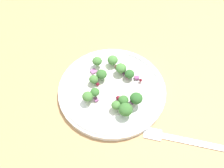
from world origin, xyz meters
TOP-DOWN VIEW (x-y plane):
  - ground_plane at (0.00, 0.00)cm, footprint 180.00×180.00cm
  - plate at (1.72, -2.84)cm, footprint 24.44×24.44cm
  - dressing_pool at (1.72, -2.84)cm, footprint 14.17×14.17cm
  - broccoli_floret_0 at (6.25, -1.70)cm, footprint 2.56×2.56cm
  - broccoli_floret_1 at (-2.00, -7.07)cm, footprint 1.94×1.94cm
  - broccoli_floret_2 at (0.08, 1.13)cm, footprint 2.09×2.09cm
  - broccoli_floret_3 at (1.76, -9.45)cm, footprint 2.71×2.71cm
  - broccoli_floret_4 at (-2.55, -1.66)cm, footprint 2.02×2.02cm
  - broccoli_floret_5 at (-4.34, -1.21)cm, footprint 2.30×2.30cm
  - broccoli_floret_6 at (7.04, 1.48)cm, footprint 2.53×2.53cm
  - broccoli_floret_7 at (-1.60, -9.27)cm, footprint 2.97×2.97cm
  - broccoli_floret_8 at (2.03, 0.55)cm, footprint 2.43×2.43cm
  - broccoli_floret_9 at (4.28, 3.97)cm, footprint 2.33×2.33cm
  - broccoli_floret_10 at (0.24, -7.45)cm, footprint 2.21×2.21cm
  - broccoli_floret_11 at (6.39, -4.12)cm, footprint 2.26×2.26cm
  - cranberry_0 at (6.85, -0.06)cm, footprint 0.92×0.92cm
  - cranberry_1 at (-0.31, -6.03)cm, footprint 0.99×0.99cm
  - cranberry_2 at (5.97, -3.86)cm, footprint 0.87×0.87cm
  - cranberry_3 at (7.07, -6.86)cm, footprint 0.73×0.73cm
  - cranberry_4 at (0.05, 0.43)cm, footprint 0.80×0.80cm
  - onion_bit_0 at (6.54, -2.63)cm, footprint 1.24×1.25cm
  - onion_bit_1 at (2.26, 3.38)cm, footprint 1.61×1.58cm
  - onion_bit_2 at (7.25, -5.64)cm, footprint 1.39×1.39cm
  - onion_bit_3 at (1.52, -8.79)cm, footprint 0.96×1.06cm
  - onion_bit_4 at (-3.17, -2.43)cm, footprint 1.15×1.30cm
  - fork at (1.86, -21.63)cm, footprint 10.22×17.31cm

SIDE VIEW (x-z plane):
  - ground_plane at x=0.00cm, z-range -2.00..0.00cm
  - fork at x=1.86cm, z-range 0.00..0.50cm
  - plate at x=1.72cm, z-range 0.01..1.71cm
  - dressing_pool at x=1.72cm, z-range 1.20..1.40cm
  - onion_bit_3 at x=1.52cm, z-range 1.34..1.87cm
  - onion_bit_1 at x=2.26cm, z-range 1.57..1.89cm
  - onion_bit_2 at x=7.25cm, z-range 1.54..2.12cm
  - onion_bit_4 at x=-3.17cm, z-range 1.65..2.03cm
  - cranberry_4 at x=0.05cm, z-range 1.46..2.26cm
  - cranberry_0 at x=6.85cm, z-range 1.42..2.35cm
  - onion_bit_0 at x=6.54cm, z-range 1.67..2.16cm
  - cranberry_3 at x=7.07cm, z-range 1.76..2.48cm
  - cranberry_2 at x=5.97cm, z-range 1.74..2.61cm
  - cranberry_1 at x=-0.31cm, z-range 1.73..2.72cm
  - broccoli_floret_2 at x=0.08cm, z-range 1.68..3.80cm
  - broccoli_floret_11 at x=6.39cm, z-range 1.63..3.92cm
  - broccoli_floret_10 at x=0.24cm, z-range 1.69..3.93cm
  - broccoli_floret_6 at x=7.04cm, z-range 1.65..4.22cm
  - broccoli_floret_1 at x=-2.00cm, z-range 1.96..3.92cm
  - broccoli_floret_8 at x=2.03cm, z-range 1.80..4.26cm
  - broccoli_floret_7 at x=-1.60cm, z-range 1.53..4.54cm
  - broccoli_floret_9 at x=4.28cm, z-range 1.89..4.26cm
  - broccoli_floret_5 at x=-4.34cm, z-range 1.95..4.27cm
  - broccoli_floret_0 at x=6.25cm, z-range 1.82..4.41cm
  - broccoli_floret_4 at x=-2.55cm, z-range 2.13..4.17cm
  - broccoli_floret_3 at x=1.76cm, z-range 2.08..4.83cm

